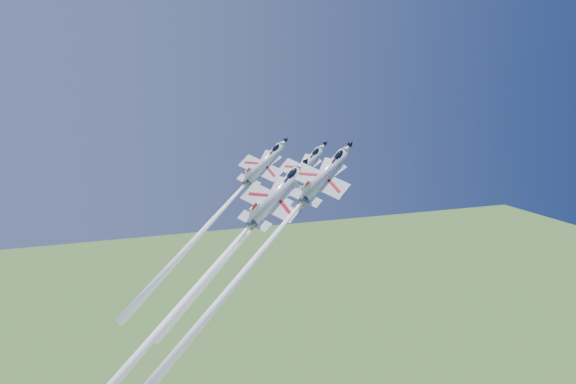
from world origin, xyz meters
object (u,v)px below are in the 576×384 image
object	(u,v)px
jet_left	(216,216)
jet_lead	(254,226)
jet_right	(255,259)
jet_slot	(180,306)

from	to	relation	value
jet_left	jet_lead	bearing A→B (deg)	18.19
jet_lead	jet_left	bearing A→B (deg)	-161.81
jet_right	jet_lead	bearing A→B (deg)	124.84
jet_left	jet_right	world-z (taller)	jet_right
jet_left	jet_slot	world-z (taller)	jet_left
jet_lead	jet_right	size ratio (longest dim) A/B	0.78
jet_right	jet_slot	size ratio (longest dim) A/B	0.84
jet_right	jet_slot	bearing A→B (deg)	-127.37
jet_lead	jet_right	world-z (taller)	jet_right
jet_lead	jet_right	xyz separation A→B (m)	(-2.84, -9.04, -3.27)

